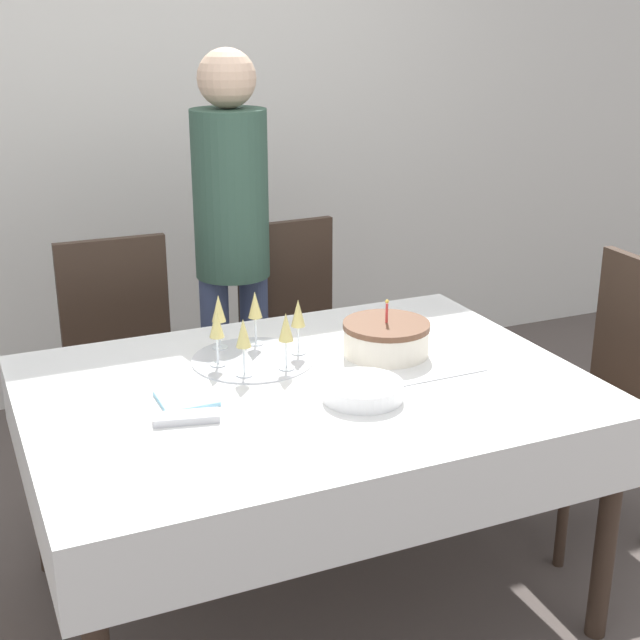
{
  "coord_description": "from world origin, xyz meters",
  "views": [
    {
      "loc": [
        -0.91,
        -2.15,
        1.74
      ],
      "look_at": [
        0.12,
        0.17,
        0.85
      ],
      "focal_mm": 50.0,
      "sensor_mm": 36.0,
      "label": 1
    }
  ],
  "objects_px": {
    "dining_chair_far_left": "(124,361)",
    "birthday_cake": "(386,338)",
    "plate_stack_main": "(363,390)",
    "person_standing": "(232,227)",
    "dining_chair_right_end": "(606,386)",
    "champagne_tray": "(253,338)",
    "dining_chair_far_right": "(298,335)"
  },
  "relations": [
    {
      "from": "dining_chair_far_right",
      "to": "dining_chair_right_end",
      "type": "relative_size",
      "value": 1.0
    },
    {
      "from": "champagne_tray",
      "to": "birthday_cake",
      "type": "bearing_deg",
      "value": -15.99
    },
    {
      "from": "plate_stack_main",
      "to": "person_standing",
      "type": "height_order",
      "value": "person_standing"
    },
    {
      "from": "dining_chair_far_left",
      "to": "plate_stack_main",
      "type": "distance_m",
      "value": 1.17
    },
    {
      "from": "birthday_cake",
      "to": "champagne_tray",
      "type": "height_order",
      "value": "champagne_tray"
    },
    {
      "from": "dining_chair_right_end",
      "to": "plate_stack_main",
      "type": "height_order",
      "value": "dining_chair_right_end"
    },
    {
      "from": "birthday_cake",
      "to": "dining_chair_far_left",
      "type": "bearing_deg",
      "value": 130.18
    },
    {
      "from": "dining_chair_far_left",
      "to": "champagne_tray",
      "type": "bearing_deg",
      "value": -68.3
    },
    {
      "from": "dining_chair_far_right",
      "to": "birthday_cake",
      "type": "height_order",
      "value": "dining_chair_far_right"
    },
    {
      "from": "birthday_cake",
      "to": "plate_stack_main",
      "type": "bearing_deg",
      "value": -128.35
    },
    {
      "from": "birthday_cake",
      "to": "person_standing",
      "type": "xyz_separation_m",
      "value": [
        -0.21,
        0.85,
        0.19
      ]
    },
    {
      "from": "dining_chair_far_left",
      "to": "birthday_cake",
      "type": "bearing_deg",
      "value": -49.82
    },
    {
      "from": "dining_chair_right_end",
      "to": "champagne_tray",
      "type": "xyz_separation_m",
      "value": [
        -1.18,
        0.23,
        0.28
      ]
    },
    {
      "from": "dining_chair_far_right",
      "to": "person_standing",
      "type": "height_order",
      "value": "person_standing"
    },
    {
      "from": "dining_chair_far_left",
      "to": "person_standing",
      "type": "height_order",
      "value": "person_standing"
    },
    {
      "from": "dining_chair_far_right",
      "to": "plate_stack_main",
      "type": "distance_m",
      "value": 1.1
    },
    {
      "from": "birthday_cake",
      "to": "plate_stack_main",
      "type": "distance_m",
      "value": 0.35
    },
    {
      "from": "dining_chair_far_right",
      "to": "dining_chair_right_end",
      "type": "xyz_separation_m",
      "value": [
        0.76,
        -0.89,
        0.0
      ]
    },
    {
      "from": "dining_chair_far_left",
      "to": "plate_stack_main",
      "type": "height_order",
      "value": "dining_chair_far_left"
    },
    {
      "from": "dining_chair_far_left",
      "to": "champagne_tray",
      "type": "xyz_separation_m",
      "value": [
        0.27,
        -0.67,
        0.28
      ]
    },
    {
      "from": "person_standing",
      "to": "dining_chair_right_end",
      "type": "bearing_deg",
      "value": -43.88
    },
    {
      "from": "dining_chair_right_end",
      "to": "birthday_cake",
      "type": "bearing_deg",
      "value": 171.91
    },
    {
      "from": "dining_chair_right_end",
      "to": "dining_chair_far_left",
      "type": "bearing_deg",
      "value": 148.39
    },
    {
      "from": "dining_chair_right_end",
      "to": "plate_stack_main",
      "type": "distance_m",
      "value": 1.05
    },
    {
      "from": "plate_stack_main",
      "to": "birthday_cake",
      "type": "bearing_deg",
      "value": 51.65
    },
    {
      "from": "dining_chair_far_right",
      "to": "dining_chair_right_end",
      "type": "height_order",
      "value": "same"
    },
    {
      "from": "champagne_tray",
      "to": "plate_stack_main",
      "type": "distance_m",
      "value": 0.43
    },
    {
      "from": "birthday_cake",
      "to": "plate_stack_main",
      "type": "xyz_separation_m",
      "value": [
        -0.22,
        -0.27,
        -0.03
      ]
    },
    {
      "from": "dining_chair_far_left",
      "to": "person_standing",
      "type": "relative_size",
      "value": 0.6
    },
    {
      "from": "plate_stack_main",
      "to": "person_standing",
      "type": "distance_m",
      "value": 1.14
    },
    {
      "from": "birthday_cake",
      "to": "dining_chair_right_end",
      "type": "bearing_deg",
      "value": -8.09
    },
    {
      "from": "dining_chair_far_right",
      "to": "champagne_tray",
      "type": "height_order",
      "value": "dining_chair_far_right"
    }
  ]
}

